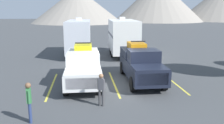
{
  "coord_description": "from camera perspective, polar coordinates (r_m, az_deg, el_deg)",
  "views": [
    {
      "loc": [
        -1.88,
        -13.85,
        4.67
      ],
      "look_at": [
        0.0,
        1.69,
        1.2
      ],
      "focal_mm": 37.74,
      "sensor_mm": 36.0,
      "label": 1
    }
  ],
  "objects": [
    {
      "name": "ground_plane",
      "position": [
        14.74,
        0.79,
        -5.98
      ],
      "size": [
        240.0,
        240.0,
        0.0
      ],
      "primitive_type": "plane",
      "color": "#3F4244"
    },
    {
      "name": "camper_trailer_b",
      "position": [
        24.3,
        2.68,
        6.37
      ],
      "size": [
        2.85,
        7.54,
        3.96
      ],
      "color": "white",
      "rests_on": "ground"
    },
    {
      "name": "pickup_truck_b",
      "position": [
        15.9,
        6.91,
        -0.21
      ],
      "size": [
        2.22,
        5.87,
        2.57
      ],
      "color": "black",
      "rests_on": "ground"
    },
    {
      "name": "person_b",
      "position": [
        10.53,
        -19.45,
        -8.61
      ],
      "size": [
        0.25,
        0.38,
        1.75
      ],
      "color": "navy",
      "rests_on": "ground"
    },
    {
      "name": "lot_stripe_c",
      "position": [
        16.35,
        14.34,
        -4.49
      ],
      "size": [
        0.12,
        5.5,
        0.01
      ],
      "primitive_type": "cube",
      "color": "gold",
      "rests_on": "ground"
    },
    {
      "name": "mountain_ridge",
      "position": [
        100.54,
        5.17,
        14.12
      ],
      "size": [
        158.25,
        47.98,
        16.99
      ],
      "color": "gray",
      "rests_on": "ground"
    },
    {
      "name": "pickup_truck_a",
      "position": [
        15.31,
        -6.96,
        -0.77
      ],
      "size": [
        2.27,
        5.87,
        2.55
      ],
      "color": "white",
      "rests_on": "ground"
    },
    {
      "name": "person_a",
      "position": [
        11.58,
        -2.63,
        -6.19
      ],
      "size": [
        0.36,
        0.26,
        1.67
      ],
      "color": "#3F3F42",
      "rests_on": "ground"
    },
    {
      "name": "lot_stripe_a",
      "position": [
        15.42,
        -14.33,
        -5.53
      ],
      "size": [
        0.12,
        5.5,
        0.01
      ],
      "primitive_type": "cube",
      "color": "gold",
      "rests_on": "ground"
    },
    {
      "name": "camper_trailer_a",
      "position": [
        24.8,
        -8.04,
        6.31
      ],
      "size": [
        2.58,
        7.95,
        3.9
      ],
      "color": "silver",
      "rests_on": "ground"
    },
    {
      "name": "lot_stripe_b",
      "position": [
        15.39,
        0.45,
        -5.15
      ],
      "size": [
        0.12,
        5.5,
        0.01
      ],
      "primitive_type": "cube",
      "color": "gold",
      "rests_on": "ground"
    }
  ]
}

